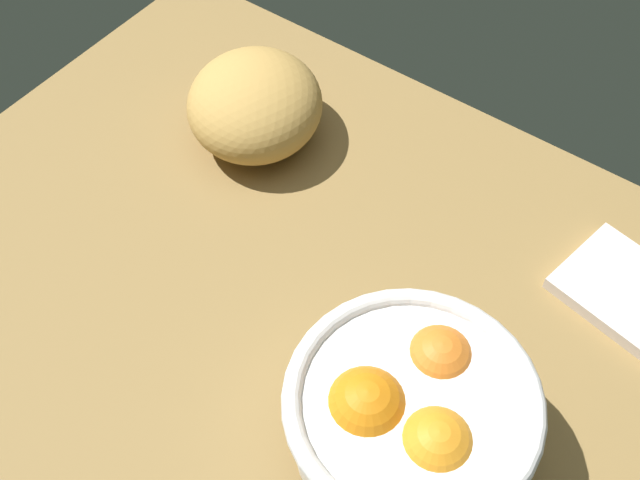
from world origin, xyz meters
The scene contains 4 objects.
ground_plane centered at (0.00, 0.00, -1.50)cm, with size 80.71×64.06×3.00cm, color olive.
fruit_bowl centered at (-20.68, 8.93, 6.76)cm, with size 20.73×20.73×11.42cm.
bread_loaf centered at (13.55, -13.46, 4.68)cm, with size 16.42×15.16×9.36cm, color tan.
napkin_folded centered at (-30.35, -17.50, 0.73)cm, with size 13.17×10.32×1.45cm, color silver.
Camera 1 is at (-30.82, 35.20, 67.19)cm, focal length 44.90 mm.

